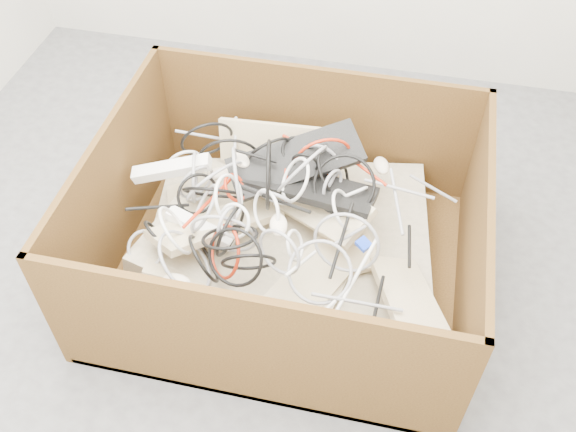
% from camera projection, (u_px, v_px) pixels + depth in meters
% --- Properties ---
extents(ground, '(3.00, 3.00, 0.00)m').
position_uv_depth(ground, '(235.00, 273.00, 2.55)').
color(ground, '#4A4A4C').
rests_on(ground, ground).
extents(cardboard_box, '(1.34, 1.12, 0.60)m').
position_uv_depth(cardboard_box, '(282.00, 248.00, 2.45)').
color(cardboard_box, '#37230D').
rests_on(cardboard_box, ground).
extents(keyboard_pile, '(1.17, 0.87, 0.42)m').
position_uv_depth(keyboard_pile, '(291.00, 216.00, 2.36)').
color(keyboard_pile, beige).
rests_on(keyboard_pile, cardboard_box).
extents(mice_scatter, '(0.70, 0.81, 0.18)m').
position_uv_depth(mice_scatter, '(273.00, 217.00, 2.26)').
color(mice_scatter, beige).
rests_on(mice_scatter, keyboard_pile).
extents(power_strip_left, '(0.31, 0.12, 0.13)m').
position_uv_depth(power_strip_left, '(171.00, 169.00, 2.41)').
color(power_strip_left, white).
rests_on(power_strip_left, keyboard_pile).
extents(power_strip_right, '(0.26, 0.11, 0.09)m').
position_uv_depth(power_strip_right, '(200.00, 228.00, 2.27)').
color(power_strip_right, white).
rests_on(power_strip_right, keyboard_pile).
extents(vga_plug, '(0.06, 0.06, 0.03)m').
position_uv_depth(vga_plug, '(364.00, 244.00, 2.16)').
color(vga_plug, '#0D33D0').
rests_on(vga_plug, keyboard_pile).
extents(cable_tangle, '(1.14, 0.91, 0.48)m').
position_uv_depth(cable_tangle, '(255.00, 202.00, 2.26)').
color(cable_tangle, gray).
rests_on(cable_tangle, keyboard_pile).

